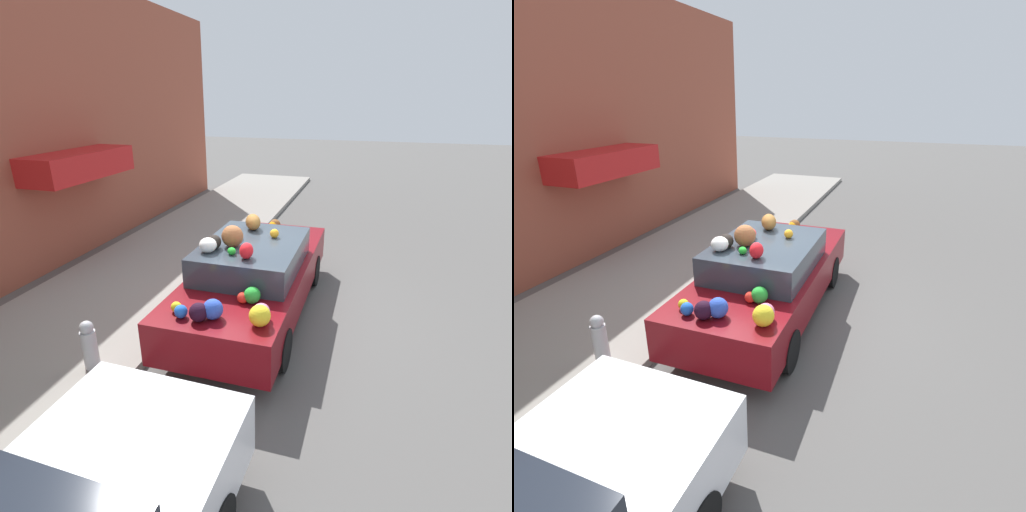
# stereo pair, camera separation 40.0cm
# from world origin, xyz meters

# --- Properties ---
(ground_plane) EXTENTS (60.00, 60.00, 0.00)m
(ground_plane) POSITION_xyz_m (0.00, 0.00, 0.00)
(ground_plane) COLOR #565451
(sidewalk_curb) EXTENTS (24.00, 3.20, 0.14)m
(sidewalk_curb) POSITION_xyz_m (0.00, 2.70, 0.07)
(sidewalk_curb) COLOR gray
(sidewalk_curb) RESTS_ON ground
(building_facade) EXTENTS (18.00, 1.20, 5.97)m
(building_facade) POSITION_xyz_m (0.05, 4.93, 2.95)
(building_facade) COLOR #9E4C38
(building_facade) RESTS_ON ground
(fire_hydrant) EXTENTS (0.20, 0.20, 0.70)m
(fire_hydrant) POSITION_xyz_m (-2.26, 1.67, 0.48)
(fire_hydrant) COLOR #B2B2B7
(fire_hydrant) RESTS_ON sidewalk_curb
(art_car) EXTENTS (4.50, 1.74, 1.71)m
(art_car) POSITION_xyz_m (-0.06, 0.05, 0.74)
(art_car) COLOR maroon
(art_car) RESTS_ON ground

